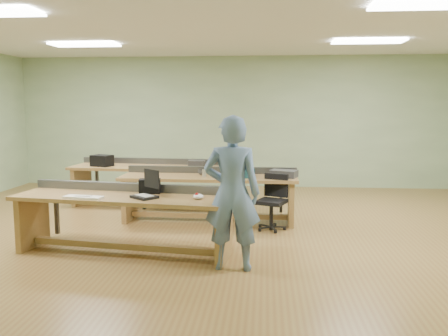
% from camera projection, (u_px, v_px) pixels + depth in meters
% --- Properties ---
extents(floor, '(10.00, 10.00, 0.00)m').
position_uv_depth(floor, '(214.00, 230.00, 7.21)').
color(floor, olive).
rests_on(floor, ground).
extents(ceiling, '(10.00, 10.00, 0.00)m').
position_uv_depth(ceiling, '(214.00, 27.00, 6.82)').
color(ceiling, silver).
rests_on(ceiling, wall_back).
extents(wall_back, '(10.00, 0.04, 3.00)m').
position_uv_depth(wall_back, '(233.00, 122.00, 10.97)').
color(wall_back, '#9FB88B').
rests_on(wall_back, floor).
extents(wall_front, '(10.00, 0.04, 3.00)m').
position_uv_depth(wall_front, '(147.00, 166.00, 3.07)').
color(wall_front, '#9FB88B').
rests_on(wall_front, floor).
extents(fluor_panels, '(6.20, 3.50, 0.03)m').
position_uv_depth(fluor_panels, '(214.00, 29.00, 6.82)').
color(fluor_panels, white).
rests_on(fluor_panels, ceiling).
extents(workbench_front, '(2.90, 1.12, 0.86)m').
position_uv_depth(workbench_front, '(125.00, 210.00, 6.04)').
color(workbench_front, '#A08143').
rests_on(workbench_front, floor).
extents(workbench_mid, '(2.87, 0.81, 0.86)m').
position_uv_depth(workbench_mid, '(209.00, 187.00, 7.72)').
color(workbench_mid, '#A08143').
rests_on(workbench_mid, floor).
extents(workbench_back, '(3.19, 1.07, 0.86)m').
position_uv_depth(workbench_back, '(155.00, 176.00, 8.92)').
color(workbench_back, '#A08143').
rests_on(workbench_back, floor).
extents(person, '(0.66, 0.44, 1.78)m').
position_uv_depth(person, '(232.00, 193.00, 5.40)').
color(person, slate).
rests_on(person, floor).
extents(laptop_base, '(0.38, 0.37, 0.03)m').
position_uv_depth(laptop_base, '(144.00, 197.00, 5.84)').
color(laptop_base, black).
rests_on(laptop_base, workbench_front).
extents(laptop_screen, '(0.23, 0.20, 0.23)m').
position_uv_depth(laptop_screen, '(152.00, 179.00, 5.89)').
color(laptop_screen, black).
rests_on(laptop_screen, laptop_base).
extents(keyboard, '(0.50, 0.23, 0.03)m').
position_uv_depth(keyboard, '(83.00, 197.00, 5.82)').
color(keyboard, white).
rests_on(keyboard, workbench_front).
extents(trackball_mouse, '(0.14, 0.16, 0.06)m').
position_uv_depth(trackball_mouse, '(198.00, 196.00, 5.78)').
color(trackball_mouse, white).
rests_on(trackball_mouse, workbench_front).
extents(camera_bag, '(0.30, 0.22, 0.19)m').
position_uv_depth(camera_bag, '(150.00, 186.00, 6.16)').
color(camera_bag, black).
rests_on(camera_bag, workbench_front).
extents(task_chair, '(0.60, 0.60, 0.84)m').
position_uv_depth(task_chair, '(272.00, 209.00, 7.23)').
color(task_chair, black).
rests_on(task_chair, floor).
extents(parts_bin_teal, '(0.48, 0.39, 0.15)m').
position_uv_depth(parts_bin_teal, '(240.00, 172.00, 7.56)').
color(parts_bin_teal, '#13373F').
rests_on(parts_bin_teal, workbench_mid).
extents(parts_bin_grey, '(0.48, 0.39, 0.11)m').
position_uv_depth(parts_bin_grey, '(284.00, 174.00, 7.54)').
color(parts_bin_grey, '#313133').
rests_on(parts_bin_grey, workbench_mid).
extents(mug, '(0.14, 0.14, 0.09)m').
position_uv_depth(mug, '(202.00, 172.00, 7.77)').
color(mug, '#313133').
rests_on(mug, workbench_mid).
extents(drinks_can, '(0.07, 0.07, 0.12)m').
position_uv_depth(drinks_can, '(204.00, 173.00, 7.54)').
color(drinks_can, silver).
rests_on(drinks_can, workbench_mid).
extents(storage_box_back, '(0.43, 0.37, 0.21)m').
position_uv_depth(storage_box_back, '(102.00, 161.00, 8.88)').
color(storage_box_back, black).
rests_on(storage_box_back, workbench_back).
extents(tray_back, '(0.32, 0.24, 0.12)m').
position_uv_depth(tray_back, '(197.00, 164.00, 8.79)').
color(tray_back, '#313133').
rests_on(tray_back, workbench_back).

